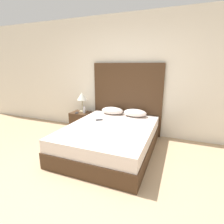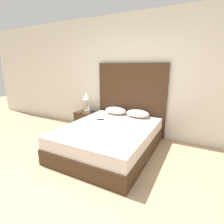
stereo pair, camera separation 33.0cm
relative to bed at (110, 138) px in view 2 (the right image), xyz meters
The scene contains 11 objects.
ground_plane 1.37m from the bed, 85.22° to the right, with size 16.00×16.00×0.00m, color tan.
wall_back 1.57m from the bed, 84.22° to the left, with size 10.00×0.06×2.70m.
bed is the anchor object (origin of this frame).
headboard 1.18m from the bed, 90.00° to the left, with size 1.65×0.05×1.66m.
pillow_left 0.91m from the bed, 108.76° to the left, with size 0.52×0.32×0.16m.
pillow_right 0.91m from the bed, 71.24° to the left, with size 0.52×0.32×0.16m.
phone_on_bed 0.51m from the bed, 143.80° to the left, with size 0.16×0.14×0.01m.
nightstand 1.33m from the bed, 145.99° to the left, with size 0.45×0.39×0.47m.
table_lamp 1.49m from the bed, 142.99° to the left, with size 0.24×0.24×0.48m.
phone_on_nightstand 1.34m from the bed, 150.60° to the left, with size 0.12×0.17×0.01m.
toiletry_bottle 1.27m from the bed, 143.62° to the left, with size 0.06×0.06×0.16m.
Camera 2 is at (1.37, -1.38, 1.61)m, focal length 28.00 mm.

